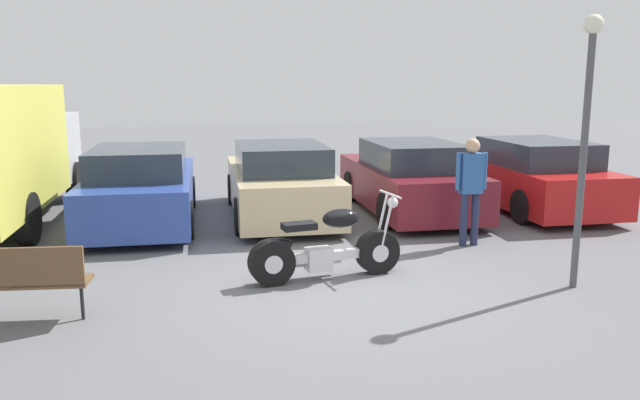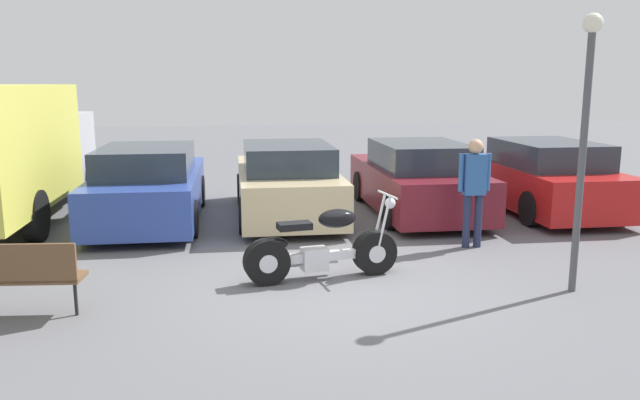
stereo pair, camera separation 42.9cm
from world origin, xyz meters
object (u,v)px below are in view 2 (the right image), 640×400
(lamp_post, at_px, (585,119))
(person_standing, at_px, (474,183))
(parked_car_red, at_px, (541,178))
(parked_car_maroon, at_px, (417,180))
(parked_car_blue, at_px, (149,187))
(motorcycle, at_px, (320,249))
(parked_car_champagne, at_px, (287,182))
(park_bench, at_px, (8,272))

(lamp_post, xyz_separation_m, person_standing, (-0.47, 2.20, -1.13))
(parked_car_red, relative_size, lamp_post, 1.30)
(parked_car_maroon, xyz_separation_m, person_standing, (0.13, -2.67, 0.36))
(parked_car_maroon, distance_m, lamp_post, 5.13)
(parked_car_blue, xyz_separation_m, lamp_post, (5.80, -4.78, 1.49))
(motorcycle, distance_m, parked_car_blue, 4.71)
(parked_car_blue, xyz_separation_m, parked_car_maroon, (5.20, 0.10, 0.00))
(parked_car_red, bearing_deg, parked_car_champagne, 178.41)
(motorcycle, distance_m, lamp_post, 3.68)
(motorcycle, bearing_deg, parked_car_red, 37.05)
(parked_car_maroon, relative_size, park_bench, 2.80)
(parked_car_maroon, height_order, lamp_post, lamp_post)
(motorcycle, height_order, park_bench, motorcycle)
(parked_car_champagne, bearing_deg, park_bench, -125.35)
(lamp_post, relative_size, person_standing, 1.97)
(motorcycle, height_order, person_standing, person_standing)
(person_standing, bearing_deg, lamp_post, -77.88)
(parked_car_blue, xyz_separation_m, parked_car_red, (7.80, -0.00, 0.00))
(parked_car_blue, xyz_separation_m, parked_car_champagne, (2.60, 0.14, 0.00))
(lamp_post, bearing_deg, parked_car_blue, 140.50)
(person_standing, bearing_deg, parked_car_champagne, 135.05)
(motorcycle, xyz_separation_m, parked_car_red, (5.10, 3.85, 0.26))
(parked_car_champagne, height_order, park_bench, parked_car_champagne)
(parked_car_champagne, distance_m, park_bench, 6.07)
(parked_car_red, distance_m, lamp_post, 5.39)
(motorcycle, xyz_separation_m, parked_car_maroon, (2.50, 3.95, 0.26))
(parked_car_blue, relative_size, parked_car_maroon, 1.00)
(motorcycle, distance_m, person_standing, 2.99)
(parked_car_champagne, xyz_separation_m, parked_car_red, (5.20, -0.14, 0.00))
(parked_car_blue, distance_m, parked_car_maroon, 5.20)
(parked_car_red, height_order, person_standing, person_standing)
(parked_car_champagne, height_order, parked_car_maroon, same)
(parked_car_maroon, height_order, parked_car_red, same)
(parked_car_champagne, relative_size, lamp_post, 1.30)
(lamp_post, height_order, person_standing, lamp_post)
(parked_car_champagne, height_order, parked_car_red, same)
(parked_car_blue, height_order, parked_car_champagne, same)
(parked_car_champagne, distance_m, parked_car_red, 5.20)
(motorcycle, relative_size, parked_car_maroon, 0.48)
(park_bench, bearing_deg, parked_car_champagne, 54.65)
(parked_car_red, xyz_separation_m, lamp_post, (-2.00, -4.78, 1.49))
(parked_car_champagne, distance_m, parked_car_maroon, 2.60)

